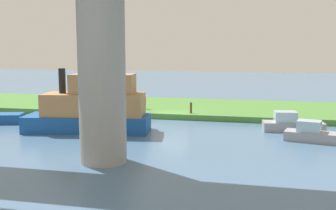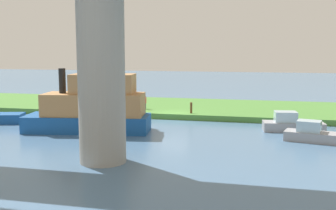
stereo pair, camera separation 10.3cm
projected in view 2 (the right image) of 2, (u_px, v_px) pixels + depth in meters
name	position (u px, v px, depth m)	size (l,w,h in m)	color
ground_plane	(174.00, 120.00, 35.69)	(160.00, 160.00, 0.00)	#4C7093
grassy_bank	(187.00, 108.00, 41.44)	(80.00, 12.00, 0.50)	#4C8438
bridge_pylon	(101.00, 65.00, 21.63)	(2.53, 2.53, 10.61)	#9E998E
person_on_bank	(144.00, 102.00, 38.76)	(0.50, 0.50, 1.39)	#2D334C
mooring_post	(191.00, 108.00, 36.16)	(0.20, 0.20, 0.97)	brown
skiff_small	(92.00, 108.00, 30.47)	(9.63, 4.50, 4.73)	#195199
motorboat_red	(291.00, 124.00, 30.72)	(4.62, 2.11, 1.49)	#99999E
houseboat_blue	(315.00, 134.00, 27.16)	(4.42, 2.38, 1.40)	#99999E
motorboat_white	(107.00, 115.00, 34.54)	(5.02, 1.85, 1.67)	white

